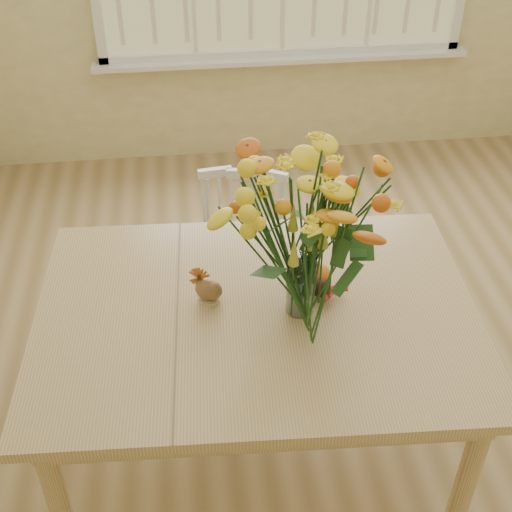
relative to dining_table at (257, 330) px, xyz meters
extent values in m
cube|color=olive|center=(0.46, 0.30, -0.72)|extent=(4.00, 4.50, 0.01)
cube|color=white|center=(0.46, 2.48, -0.02)|extent=(2.42, 0.12, 0.03)
cube|color=tan|center=(0.00, 0.00, 0.07)|extent=(1.56, 1.15, 0.04)
cube|color=tan|center=(0.00, 0.00, 0.00)|extent=(1.43, 1.02, 0.10)
cylinder|color=tan|center=(-0.68, -0.41, -0.33)|extent=(0.07, 0.07, 0.77)
cylinder|color=tan|center=(-0.64, 0.48, -0.33)|extent=(0.07, 0.07, 0.77)
cylinder|color=tan|center=(0.64, -0.48, -0.33)|extent=(0.07, 0.07, 0.77)
cylinder|color=tan|center=(0.68, 0.41, -0.33)|extent=(0.07, 0.07, 0.77)
cube|color=white|center=(0.01, 0.70, -0.32)|extent=(0.45, 0.44, 0.05)
cube|color=white|center=(0.04, 0.84, -0.09)|extent=(0.39, 0.11, 0.44)
cylinder|color=white|center=(-0.16, 0.59, -0.52)|extent=(0.03, 0.03, 0.38)
cylinder|color=white|center=(-0.11, 0.86, -0.52)|extent=(0.03, 0.03, 0.38)
cylinder|color=white|center=(0.13, 0.53, -0.52)|extent=(0.03, 0.03, 0.38)
cylinder|color=white|center=(0.19, 0.81, -0.52)|extent=(0.03, 0.03, 0.38)
cylinder|color=white|center=(0.15, -0.01, 0.20)|extent=(0.10, 0.10, 0.22)
ellipsoid|color=#CE5618|center=(0.23, 0.12, 0.13)|extent=(0.10, 0.10, 0.08)
cylinder|color=#CCB78C|center=(-0.16, 0.07, 0.10)|extent=(0.08, 0.08, 0.01)
ellipsoid|color=brown|center=(-0.16, 0.07, 0.14)|extent=(0.12, 0.10, 0.08)
ellipsoid|color=#38160F|center=(0.23, 0.05, 0.12)|extent=(0.07, 0.07, 0.06)
camera|label=1|loc=(-0.21, -1.72, 1.67)|focal=48.00mm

